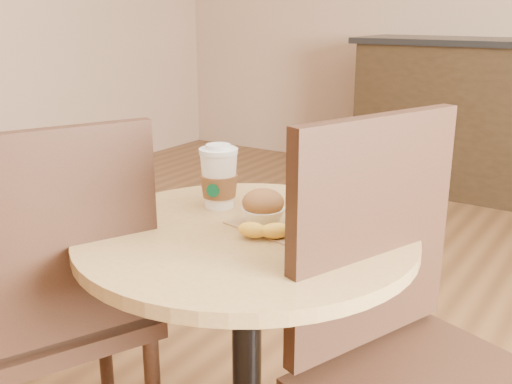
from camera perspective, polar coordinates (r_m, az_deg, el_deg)
cafe_table at (r=1.42m, az=-0.91°, el=-11.13°), size 0.76×0.76×0.75m
chair_left at (r=1.52m, az=-18.59°, el=-10.38°), size 0.58×0.58×1.00m
chair_right at (r=1.25m, az=15.04°, el=-15.23°), size 0.58×0.58×1.03m
kraft_bag at (r=1.36m, az=3.05°, el=-3.25°), size 0.27×0.22×0.00m
coffee_cup at (r=1.48m, az=-3.54°, el=1.22°), size 0.10×0.10×0.16m
muffin at (r=1.34m, az=0.69°, el=-1.57°), size 0.10×0.10×0.09m
banana at (r=1.34m, az=3.25°, el=-2.75°), size 0.19×0.28×0.03m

